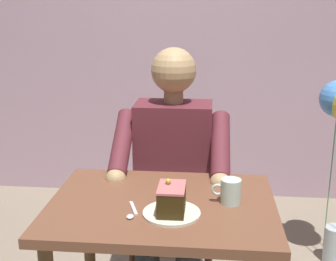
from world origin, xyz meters
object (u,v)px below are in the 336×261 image
object	(u,v)px
chair	(175,196)
seated_person	(172,179)
dessert_spoon	(132,213)
cake_slice	(172,199)
coffee_cup	(230,191)
dining_table	(162,231)

from	to	relation	value
chair	seated_person	bearing A→B (deg)	90.00
chair	dessert_spoon	size ratio (longest dim) A/B	6.39
chair	seated_person	xyz separation A→B (m)	(0.00, 0.17, 0.16)
cake_slice	coffee_cup	world-z (taller)	cake_slice
chair	dessert_spoon	xyz separation A→B (m)	(0.10, 0.72, 0.25)
chair	cake_slice	bearing A→B (deg)	93.61
chair	coffee_cup	xyz separation A→B (m)	(-0.25, 0.60, 0.30)
dining_table	seated_person	bearing A→B (deg)	-90.00
chair	seated_person	distance (m)	0.24
seated_person	dining_table	bearing A→B (deg)	90.00
cake_slice	seated_person	bearing A→B (deg)	-85.25
seated_person	dessert_spoon	world-z (taller)	seated_person
dining_table	seated_person	world-z (taller)	seated_person
dessert_spoon	seated_person	bearing A→B (deg)	-99.95
seated_person	dessert_spoon	xyz separation A→B (m)	(0.10, 0.55, 0.09)
seated_person	coffee_cup	distance (m)	0.51
seated_person	coffee_cup	world-z (taller)	seated_person
coffee_cup	cake_slice	bearing A→B (deg)	28.83
coffee_cup	dessert_spoon	xyz separation A→B (m)	(0.35, 0.12, -0.04)
chair	dessert_spoon	world-z (taller)	chair
cake_slice	dining_table	bearing A→B (deg)	-65.42
dining_table	dessert_spoon	world-z (taller)	dessert_spoon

